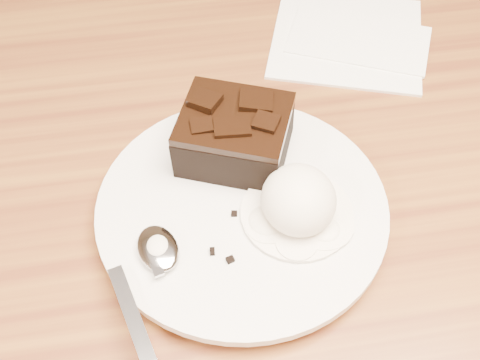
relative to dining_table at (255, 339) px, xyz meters
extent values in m
cylinder|color=silver|center=(-0.03, -0.05, 0.38)|extent=(0.24, 0.24, 0.02)
cube|color=black|center=(-0.02, 0.00, 0.42)|extent=(0.11, 0.11, 0.04)
ellipsoid|color=white|center=(0.01, -0.07, 0.42)|extent=(0.06, 0.06, 0.05)
cylinder|color=white|center=(0.01, -0.07, 0.40)|extent=(0.09, 0.09, 0.00)
cube|color=white|center=(0.13, 0.17, 0.38)|extent=(0.20, 0.20, 0.01)
cube|color=black|center=(-0.05, -0.10, 0.40)|extent=(0.01, 0.01, 0.00)
cube|color=black|center=(-0.04, -0.06, 0.40)|extent=(0.01, 0.01, 0.00)
cube|color=black|center=(-0.06, -0.09, 0.40)|extent=(0.00, 0.01, 0.00)
camera|label=1|loc=(-0.08, -0.35, 0.81)|focal=45.82mm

